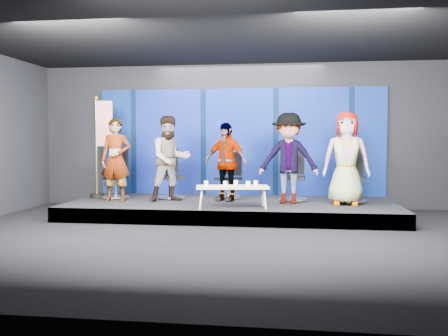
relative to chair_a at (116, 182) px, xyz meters
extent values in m
plane|color=black|center=(2.72, -2.74, -0.67)|extent=(10.00, 10.00, 0.00)
cube|color=black|center=(2.72, 1.26, 1.08)|extent=(10.00, 0.02, 3.50)
cube|color=black|center=(2.72, -6.74, 1.08)|extent=(10.00, 0.02, 3.50)
cube|color=black|center=(2.72, -2.74, 2.83)|extent=(10.00, 8.00, 0.02)
cube|color=black|center=(2.72, -0.24, -0.52)|extent=(7.00, 3.00, 0.30)
cube|color=navy|center=(2.72, 1.21, 0.93)|extent=(7.00, 0.08, 2.60)
cylinder|color=silver|center=(0.00, -0.06, -0.34)|extent=(0.65, 0.65, 0.06)
cylinder|color=silver|center=(0.00, -0.06, -0.10)|extent=(0.07, 0.07, 0.42)
cube|color=black|center=(0.00, -0.06, 0.12)|extent=(0.52, 0.52, 0.07)
cube|color=black|center=(-0.01, 0.19, 0.46)|extent=(0.47, 0.07, 0.58)
imported|color=black|center=(0.17, -0.48, 0.54)|extent=(0.68, 0.46, 1.82)
cylinder|color=silver|center=(1.28, 0.09, -0.34)|extent=(0.89, 0.89, 0.07)
cylinder|color=silver|center=(1.28, 0.09, -0.09)|extent=(0.08, 0.08, 0.43)
cube|color=black|center=(1.28, 0.09, 0.13)|extent=(0.71, 0.71, 0.08)
cube|color=black|center=(1.15, 0.31, 0.49)|extent=(0.44, 0.29, 0.60)
imported|color=black|center=(1.37, -0.35, 0.57)|extent=(1.14, 1.08, 1.87)
cylinder|color=silver|center=(2.56, 0.31, -0.34)|extent=(0.77, 0.77, 0.06)
cylinder|color=silver|center=(2.56, 0.31, -0.11)|extent=(0.07, 0.07, 0.40)
cube|color=black|center=(2.56, 0.31, 0.09)|extent=(0.62, 0.62, 0.07)
cube|color=black|center=(2.65, 0.53, 0.42)|extent=(0.43, 0.20, 0.55)
imported|color=black|center=(2.56, -0.14, 0.49)|extent=(1.09, 0.75, 1.72)
cylinder|color=silver|center=(4.02, 0.04, -0.34)|extent=(0.71, 0.71, 0.07)
cylinder|color=silver|center=(4.02, 0.04, -0.08)|extent=(0.08, 0.08, 0.44)
cube|color=black|center=(4.02, 0.04, 0.14)|extent=(0.57, 0.57, 0.08)
cube|color=black|center=(4.04, 0.31, 0.51)|extent=(0.49, 0.09, 0.61)
imported|color=black|center=(3.94, -0.40, 0.59)|extent=(1.28, 0.79, 1.91)
cylinder|color=silver|center=(5.28, -0.07, -0.34)|extent=(0.72, 0.72, 0.07)
cylinder|color=silver|center=(5.28, -0.07, -0.08)|extent=(0.08, 0.08, 0.45)
cube|color=black|center=(5.28, -0.07, 0.14)|extent=(0.58, 0.58, 0.08)
cube|color=black|center=(5.31, 0.20, 0.51)|extent=(0.49, 0.10, 0.61)
imported|color=black|center=(5.12, -0.48, 0.59)|extent=(0.99, 0.69, 1.93)
cube|color=tan|center=(2.85, -1.26, 0.04)|extent=(1.49, 0.83, 0.04)
cylinder|color=tan|center=(2.28, -1.59, -0.17)|extent=(0.04, 0.04, 0.39)
cylinder|color=tan|center=(2.20, -1.13, -0.17)|extent=(0.04, 0.04, 0.39)
cylinder|color=tan|center=(3.50, -1.39, -0.17)|extent=(0.04, 0.04, 0.39)
cylinder|color=tan|center=(3.42, -0.93, -0.17)|extent=(0.04, 0.04, 0.39)
cylinder|color=silver|center=(2.33, -1.30, 0.11)|extent=(0.08, 0.08, 0.10)
cylinder|color=silver|center=(2.72, -1.32, 0.11)|extent=(0.08, 0.08, 0.10)
cylinder|color=silver|center=(2.90, -1.10, 0.12)|extent=(0.09, 0.09, 0.10)
cylinder|color=silver|center=(3.16, -1.30, 0.12)|extent=(0.09, 0.09, 0.10)
cylinder|color=silver|center=(3.30, -1.10, 0.11)|extent=(0.08, 0.08, 0.10)
cylinder|color=black|center=(-0.48, 0.04, -0.32)|extent=(0.31, 0.31, 0.10)
cylinder|color=gold|center=(-0.48, 0.04, 0.81)|extent=(0.04, 0.04, 2.16)
sphere|color=gold|center=(-0.48, 0.04, 1.94)|extent=(0.11, 0.11, 0.11)
cube|color=red|center=(-0.28, 0.05, 1.35)|extent=(0.38, 0.11, 1.03)
camera|label=1|loc=(4.02, -10.98, 0.95)|focal=40.00mm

